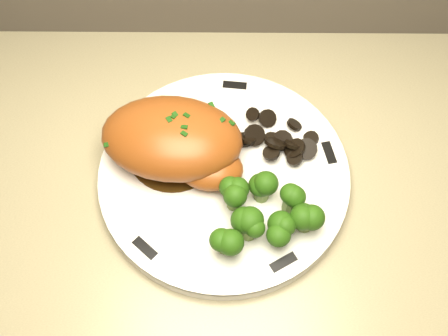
{
  "coord_description": "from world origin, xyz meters",
  "views": [
    {
      "loc": [
        -0.14,
        1.43,
        1.49
      ],
      "look_at": [
        -0.14,
        1.75,
        0.94
      ],
      "focal_mm": 45.0,
      "sensor_mm": 36.0,
      "label": 1
    }
  ],
  "objects_px": {
    "broccoli_florets": "(264,214)",
    "counter": "(420,335)",
    "plate": "(224,176)",
    "chicken_breast": "(176,142)"
  },
  "relations": [
    {
      "from": "chicken_breast",
      "to": "counter",
      "type": "bearing_deg",
      "value": -6.53
    },
    {
      "from": "counter",
      "to": "broccoli_florets",
      "type": "distance_m",
      "value": 0.58
    },
    {
      "from": "plate",
      "to": "chicken_breast",
      "type": "height_order",
      "value": "chicken_breast"
    },
    {
      "from": "plate",
      "to": "counter",
      "type": "bearing_deg",
      "value": -11.7
    },
    {
      "from": "counter",
      "to": "broccoli_florets",
      "type": "xyz_separation_m",
      "value": [
        -0.31,
        0.01,
        0.49
      ]
    },
    {
      "from": "counter",
      "to": "broccoli_florets",
      "type": "height_order",
      "value": "counter"
    },
    {
      "from": "counter",
      "to": "broccoli_florets",
      "type": "bearing_deg",
      "value": 177.96
    },
    {
      "from": "counter",
      "to": "chicken_breast",
      "type": "bearing_deg",
      "value": 166.84
    },
    {
      "from": "broccoli_florets",
      "to": "counter",
      "type": "bearing_deg",
      "value": -2.04
    },
    {
      "from": "counter",
      "to": "chicken_breast",
      "type": "distance_m",
      "value": 0.65
    }
  ]
}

